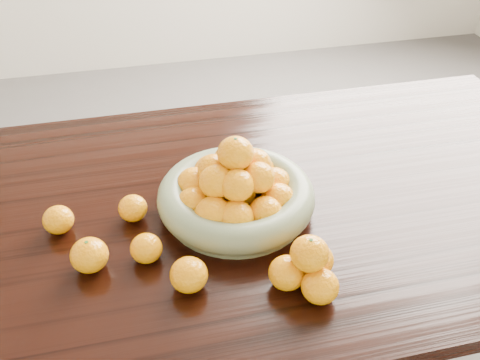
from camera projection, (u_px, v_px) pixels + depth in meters
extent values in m
cube|color=black|center=(225.00, 210.00, 1.32)|extent=(2.00, 1.00, 0.04)
cube|color=black|center=(440.00, 179.00, 2.05)|extent=(0.08, 0.08, 0.71)
cylinder|color=#707B5A|center=(236.00, 207.00, 1.28)|extent=(0.33, 0.33, 0.02)
torus|color=#707B5A|center=(236.00, 196.00, 1.26)|extent=(0.37, 0.37, 0.07)
ellipsoid|color=#FFA007|center=(274.00, 183.00, 1.28)|extent=(0.08, 0.08, 0.08)
ellipsoid|color=#FFA007|center=(257.00, 171.00, 1.32)|extent=(0.09, 0.09, 0.08)
ellipsoid|color=#FFA007|center=(232.00, 167.00, 1.34)|extent=(0.08, 0.08, 0.07)
ellipsoid|color=#FFA007|center=(212.00, 172.00, 1.31)|extent=(0.09, 0.09, 0.08)
ellipsoid|color=#FFA007|center=(195.00, 185.00, 1.27)|extent=(0.09, 0.09, 0.08)
ellipsoid|color=#FFA007|center=(194.00, 203.00, 1.22)|extent=(0.08, 0.08, 0.07)
ellipsoid|color=#FFA007|center=(213.00, 215.00, 1.18)|extent=(0.09, 0.09, 0.08)
ellipsoid|color=#FFA007|center=(236.00, 218.00, 1.18)|extent=(0.09, 0.09, 0.08)
ellipsoid|color=#FFA007|center=(265.00, 213.00, 1.20)|extent=(0.08, 0.08, 0.07)
ellipsoid|color=#FFA007|center=(278.00, 199.00, 1.23)|extent=(0.08, 0.08, 0.07)
ellipsoid|color=#FFA007|center=(238.00, 193.00, 1.25)|extent=(0.08, 0.08, 0.08)
ellipsoid|color=#FFA007|center=(255.00, 164.00, 1.25)|extent=(0.08, 0.08, 0.07)
ellipsoid|color=#FFA007|center=(232.00, 160.00, 1.27)|extent=(0.09, 0.09, 0.08)
ellipsoid|color=#FFA007|center=(214.00, 169.00, 1.24)|extent=(0.08, 0.08, 0.07)
ellipsoid|color=#FFA007|center=(217.00, 182.00, 1.19)|extent=(0.08, 0.08, 0.08)
ellipsoid|color=#FFA007|center=(237.00, 185.00, 1.18)|extent=(0.08, 0.08, 0.07)
ellipsoid|color=#FFA007|center=(258.00, 177.00, 1.21)|extent=(0.08, 0.08, 0.07)
ellipsoid|color=#FFA007|center=(236.00, 153.00, 1.19)|extent=(0.08, 0.08, 0.08)
ellipsoid|color=#FFA007|center=(320.00, 286.00, 1.05)|extent=(0.08, 0.08, 0.07)
ellipsoid|color=#FFA007|center=(316.00, 260.00, 1.10)|extent=(0.08, 0.08, 0.07)
ellipsoid|color=#FFA007|center=(287.00, 273.00, 1.07)|extent=(0.08, 0.08, 0.07)
ellipsoid|color=#FFA007|center=(310.00, 254.00, 1.04)|extent=(0.08, 0.08, 0.07)
ellipsoid|color=#FFA007|center=(89.00, 255.00, 1.11)|extent=(0.08, 0.08, 0.07)
ellipsoid|color=#FFA007|center=(146.00, 248.00, 1.14)|extent=(0.07, 0.07, 0.06)
ellipsoid|color=#FFA007|center=(189.00, 275.00, 1.07)|extent=(0.08, 0.08, 0.07)
ellipsoid|color=#FFA007|center=(58.00, 220.00, 1.21)|extent=(0.07, 0.07, 0.06)
ellipsoid|color=#FFA007|center=(133.00, 208.00, 1.24)|extent=(0.07, 0.07, 0.06)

